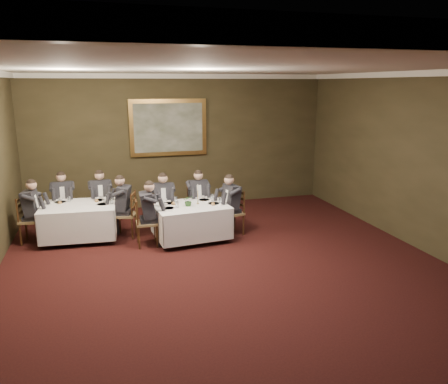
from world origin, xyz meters
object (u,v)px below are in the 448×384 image
chair_sec_endright (126,224)px  candlestick (198,196)px  diner_main_endright (232,212)px  chair_sec_backleft (65,217)px  centerpiece (189,200)px  diner_sec_backleft (64,207)px  diner_sec_endright (125,214)px  chair_main_backright (198,215)px  chair_main_backleft (164,219)px  chair_main_endright (232,222)px  chair_main_endleft (147,232)px  table_second (79,219)px  chair_sec_backright (102,215)px  chair_sec_endleft (32,229)px  painting (168,128)px  table_main (191,219)px  diner_sec_endleft (31,219)px  diner_sec_backright (101,205)px  diner_main_endleft (147,222)px  diner_main_backleft (164,209)px  diner_main_backright (198,205)px

chair_sec_endright → candlestick: candlestick is taller
diner_main_endright → chair_sec_backleft: size_ratio=1.35×
centerpiece → chair_sec_backleft: bearing=149.1°
diner_sec_backleft → chair_sec_endright: bearing=144.2°
chair_sec_endright → diner_sec_endright: (-0.01, 0.00, 0.23)m
chair_main_backright → chair_main_backleft: bearing=3.9°
chair_main_endright → chair_main_endleft: bearing=81.9°
table_second → chair_sec_backright: size_ratio=1.62×
chair_sec_backright → chair_sec_endright: bearing=119.1°
chair_sec_endleft → diner_sec_endright: bearing=94.3°
chair_sec_endleft → painting: (3.26, 2.01, 1.85)m
table_main → diner_sec_endright: bearing=155.5°
diner_sec_backleft → chair_sec_endleft: (-0.61, -0.73, -0.23)m
table_main → diner_sec_endright: (-1.33, 0.61, 0.06)m
diner_sec_endleft → chair_sec_backleft: bearing=149.6°
chair_main_endright → chair_sec_endleft: 4.26m
chair_sec_endright → centerpiece: (1.26, -0.66, 0.61)m
chair_main_backright → diner_sec_endleft: diner_sec_endleft is taller
chair_main_backleft → candlestick: candlestick is taller
chair_sec_backleft → painting: bearing=-156.8°
chair_main_backright → diner_sec_backright: diner_sec_backright is taller
chair_main_endleft → chair_sec_endright: size_ratio=1.00×
diner_main_endleft → chair_main_endright: size_ratio=1.35×
table_main → chair_sec_backright: size_ratio=1.63×
diner_main_endright → diner_sec_backright: size_ratio=1.00×
chair_main_endleft → chair_sec_endleft: (-2.30, 0.84, 0.00)m
table_second → chair_main_backright: chair_main_backright is taller
chair_main_endleft → chair_sec_endright: (-0.36, 0.69, 0.00)m
table_second → diner_main_endright: 3.28m
chair_main_backleft → diner_main_endright: size_ratio=0.74×
chair_main_backright → diner_sec_backright: size_ratio=0.74×
diner_main_endleft → diner_sec_backright: 1.75m
chair_sec_backright → diner_sec_endleft: bearing=23.7°
diner_main_backleft → chair_sec_endright: 0.88m
table_second → painting: (2.29, 2.08, 1.68)m
diner_main_endleft → diner_sec_backleft: size_ratio=1.00×
diner_sec_endright → centerpiece: 1.48m
diner_sec_backright → diner_sec_backleft: bearing=-6.3°
chair_main_endleft → diner_sec_endleft: 2.45m
diner_main_backright → diner_sec_endleft: bearing=-0.7°
centerpiece → diner_main_endright: bearing=8.4°
diner_sec_endright → chair_main_endleft: bearing=-134.7°
chair_main_backright → chair_main_endleft: same height
diner_main_backright → chair_sec_backright: size_ratio=1.35×
chair_main_backleft → painting: size_ratio=0.49×
table_second → diner_main_backright: bearing=2.8°
diner_main_endleft → centerpiece: diner_main_endleft is taller
diner_sec_backleft → chair_sec_endleft: diner_sec_backleft is taller
chair_main_backleft → diner_main_backright: (0.81, 0.07, 0.23)m
diner_main_backright → diner_sec_backleft: same height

